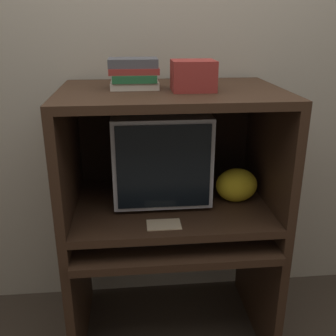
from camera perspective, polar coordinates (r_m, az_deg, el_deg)
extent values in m
cube|color=#B2A893|center=(2.13, -0.69, 13.00)|extent=(6.00, 0.06, 2.60)
cube|color=#382316|center=(2.14, -12.76, -15.95)|extent=(0.04, 0.66, 0.65)
cube|color=#382316|center=(2.22, 12.94, -14.52)|extent=(0.04, 0.66, 0.65)
cube|color=#382316|center=(1.84, 0.87, -10.61)|extent=(0.90, 0.43, 0.04)
cube|color=#382316|center=(1.94, -13.63, -6.87)|extent=(0.04, 0.66, 0.12)
cube|color=#382316|center=(2.03, 13.79, -5.67)|extent=(0.04, 0.66, 0.12)
cube|color=#382316|center=(1.91, 0.40, -5.38)|extent=(0.90, 0.66, 0.04)
cube|color=#382316|center=(1.82, -14.49, 2.35)|extent=(0.04, 0.66, 0.54)
cube|color=#382316|center=(1.91, 14.62, 3.21)|extent=(0.04, 0.66, 0.54)
cube|color=#382316|center=(1.75, 0.44, 10.81)|extent=(0.90, 0.66, 0.04)
cube|color=black|center=(2.11, -0.49, 5.51)|extent=(0.90, 0.01, 0.54)
cylinder|color=#B2B2B7|center=(1.97, -1.12, -3.71)|extent=(0.23, 0.23, 0.02)
cube|color=#B2B2B7|center=(1.89, -1.17, 2.27)|extent=(0.44, 0.41, 0.41)
cube|color=black|center=(1.70, -0.62, 0.10)|extent=(0.41, 0.01, 0.38)
cube|color=black|center=(1.83, -1.35, -9.86)|extent=(0.38, 0.13, 0.02)
cube|color=#333335|center=(1.82, -1.35, -9.51)|extent=(0.35, 0.10, 0.01)
ellipsoid|color=#28282B|center=(1.86, 6.35, -9.29)|extent=(0.06, 0.04, 0.03)
ellipsoid|color=gold|center=(1.91, 9.91, -2.45)|extent=(0.20, 0.15, 0.16)
cube|color=beige|center=(1.76, -4.87, 11.93)|extent=(0.21, 0.14, 0.03)
cube|color=#236638|center=(1.75, -4.90, 12.94)|extent=(0.19, 0.15, 0.03)
cube|color=maroon|center=(1.75, -4.97, 13.91)|extent=(0.21, 0.14, 0.03)
cube|color=#4C4C51|center=(1.76, -5.12, 14.98)|extent=(0.21, 0.14, 0.04)
cube|color=#CCB28C|center=(1.70, -0.61, -8.21)|extent=(0.15, 0.09, 0.00)
cube|color=maroon|center=(1.69, 3.68, 13.24)|extent=(0.18, 0.15, 0.13)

